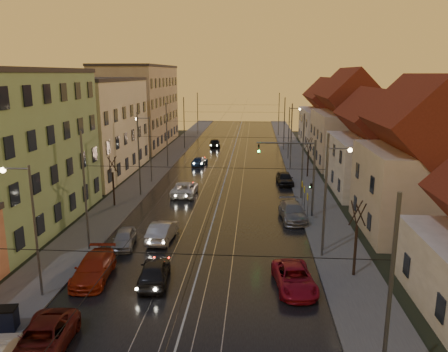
% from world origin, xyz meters
% --- Properties ---
extents(ground, '(160.00, 160.00, 0.00)m').
position_xyz_m(ground, '(0.00, 0.00, 0.00)').
color(ground, black).
rests_on(ground, ground).
extents(road, '(16.00, 120.00, 0.04)m').
position_xyz_m(road, '(0.00, 40.00, 0.02)').
color(road, black).
rests_on(road, ground).
extents(sidewalk_left, '(4.00, 120.00, 0.15)m').
position_xyz_m(sidewalk_left, '(-10.00, 40.00, 0.07)').
color(sidewalk_left, '#4C4C4C').
rests_on(sidewalk_left, ground).
extents(sidewalk_right, '(4.00, 120.00, 0.15)m').
position_xyz_m(sidewalk_right, '(10.00, 40.00, 0.07)').
color(sidewalk_right, '#4C4C4C').
rests_on(sidewalk_right, ground).
extents(tram_rail_0, '(0.06, 120.00, 0.03)m').
position_xyz_m(tram_rail_0, '(-2.20, 40.00, 0.06)').
color(tram_rail_0, gray).
rests_on(tram_rail_0, road).
extents(tram_rail_1, '(0.06, 120.00, 0.03)m').
position_xyz_m(tram_rail_1, '(-0.77, 40.00, 0.06)').
color(tram_rail_1, gray).
rests_on(tram_rail_1, road).
extents(tram_rail_2, '(0.06, 120.00, 0.03)m').
position_xyz_m(tram_rail_2, '(0.77, 40.00, 0.06)').
color(tram_rail_2, gray).
rests_on(tram_rail_2, road).
extents(tram_rail_3, '(0.06, 120.00, 0.03)m').
position_xyz_m(tram_rail_3, '(2.20, 40.00, 0.06)').
color(tram_rail_3, gray).
rests_on(tram_rail_3, road).
extents(apartment_left_1, '(10.00, 18.00, 13.00)m').
position_xyz_m(apartment_left_1, '(-17.50, 14.00, 6.50)').
color(apartment_left_1, '#72915C').
rests_on(apartment_left_1, ground).
extents(apartment_left_2, '(10.00, 20.00, 12.00)m').
position_xyz_m(apartment_left_2, '(-17.50, 34.00, 6.00)').
color(apartment_left_2, beige).
rests_on(apartment_left_2, ground).
extents(apartment_left_3, '(10.00, 24.00, 14.00)m').
position_xyz_m(apartment_left_3, '(-17.50, 58.00, 7.00)').
color(apartment_left_3, '#957E60').
rests_on(apartment_left_3, ground).
extents(house_right_1, '(8.67, 10.20, 10.80)m').
position_xyz_m(house_right_1, '(17.00, 15.00, 5.45)').
color(house_right_1, '#BAAC8F').
rests_on(house_right_1, ground).
extents(house_right_2, '(9.18, 12.24, 9.20)m').
position_xyz_m(house_right_2, '(17.00, 28.00, 4.64)').
color(house_right_2, beige).
rests_on(house_right_2, ground).
extents(house_right_3, '(9.18, 14.28, 11.50)m').
position_xyz_m(house_right_3, '(17.00, 43.00, 5.80)').
color(house_right_3, '#BAAC8F').
rests_on(house_right_3, ground).
extents(house_right_4, '(9.18, 16.32, 10.00)m').
position_xyz_m(house_right_4, '(17.00, 61.00, 5.05)').
color(house_right_4, beige).
rests_on(house_right_4, ground).
extents(catenary_pole_r_0, '(0.16, 0.16, 9.00)m').
position_xyz_m(catenary_pole_r_0, '(8.60, -6.00, 4.50)').
color(catenary_pole_r_0, '#595B60').
rests_on(catenary_pole_r_0, ground).
extents(catenary_pole_l_1, '(0.16, 0.16, 9.00)m').
position_xyz_m(catenary_pole_l_1, '(-8.60, 9.00, 4.50)').
color(catenary_pole_l_1, '#595B60').
rests_on(catenary_pole_l_1, ground).
extents(catenary_pole_r_1, '(0.16, 0.16, 9.00)m').
position_xyz_m(catenary_pole_r_1, '(8.60, 9.00, 4.50)').
color(catenary_pole_r_1, '#595B60').
rests_on(catenary_pole_r_1, ground).
extents(catenary_pole_l_2, '(0.16, 0.16, 9.00)m').
position_xyz_m(catenary_pole_l_2, '(-8.60, 24.00, 4.50)').
color(catenary_pole_l_2, '#595B60').
rests_on(catenary_pole_l_2, ground).
extents(catenary_pole_r_2, '(0.16, 0.16, 9.00)m').
position_xyz_m(catenary_pole_r_2, '(8.60, 24.00, 4.50)').
color(catenary_pole_r_2, '#595B60').
rests_on(catenary_pole_r_2, ground).
extents(catenary_pole_l_3, '(0.16, 0.16, 9.00)m').
position_xyz_m(catenary_pole_l_3, '(-8.60, 39.00, 4.50)').
color(catenary_pole_l_3, '#595B60').
rests_on(catenary_pole_l_3, ground).
extents(catenary_pole_r_3, '(0.16, 0.16, 9.00)m').
position_xyz_m(catenary_pole_r_3, '(8.60, 39.00, 4.50)').
color(catenary_pole_r_3, '#595B60').
rests_on(catenary_pole_r_3, ground).
extents(catenary_pole_l_4, '(0.16, 0.16, 9.00)m').
position_xyz_m(catenary_pole_l_4, '(-8.60, 54.00, 4.50)').
color(catenary_pole_l_4, '#595B60').
rests_on(catenary_pole_l_4, ground).
extents(catenary_pole_r_4, '(0.16, 0.16, 9.00)m').
position_xyz_m(catenary_pole_r_4, '(8.60, 54.00, 4.50)').
color(catenary_pole_r_4, '#595B60').
rests_on(catenary_pole_r_4, ground).
extents(catenary_pole_l_5, '(0.16, 0.16, 9.00)m').
position_xyz_m(catenary_pole_l_5, '(-8.60, 72.00, 4.50)').
color(catenary_pole_l_5, '#595B60').
rests_on(catenary_pole_l_5, ground).
extents(catenary_pole_r_5, '(0.16, 0.16, 9.00)m').
position_xyz_m(catenary_pole_r_5, '(8.60, 72.00, 4.50)').
color(catenary_pole_r_5, '#595B60').
rests_on(catenary_pole_r_5, ground).
extents(street_lamp_0, '(1.75, 0.32, 8.00)m').
position_xyz_m(street_lamp_0, '(-9.10, 2.00, 4.89)').
color(street_lamp_0, '#595B60').
rests_on(street_lamp_0, ground).
extents(street_lamp_1, '(1.75, 0.32, 8.00)m').
position_xyz_m(street_lamp_1, '(9.10, 10.00, 4.89)').
color(street_lamp_1, '#595B60').
rests_on(street_lamp_1, ground).
extents(street_lamp_2, '(1.75, 0.32, 8.00)m').
position_xyz_m(street_lamp_2, '(-9.10, 30.00, 4.89)').
color(street_lamp_2, '#595B60').
rests_on(street_lamp_2, ground).
extents(street_lamp_3, '(1.75, 0.32, 8.00)m').
position_xyz_m(street_lamp_3, '(9.10, 46.00, 4.89)').
color(street_lamp_3, '#595B60').
rests_on(street_lamp_3, ground).
extents(traffic_light_mast, '(5.30, 0.32, 7.20)m').
position_xyz_m(traffic_light_mast, '(7.99, 18.00, 4.60)').
color(traffic_light_mast, '#595B60').
rests_on(traffic_light_mast, ground).
extents(bare_tree_0, '(1.09, 1.09, 5.11)m').
position_xyz_m(bare_tree_0, '(-10.20, 20.00, 2.49)').
color(bare_tree_0, black).
rests_on(bare_tree_0, ground).
extents(bare_tree_1, '(1.09, 1.09, 5.11)m').
position_xyz_m(bare_tree_1, '(10.20, 6.00, 2.49)').
color(bare_tree_1, black).
rests_on(bare_tree_1, ground).
extents(bare_tree_2, '(1.09, 1.09, 5.11)m').
position_xyz_m(bare_tree_2, '(10.40, 34.00, 2.49)').
color(bare_tree_2, black).
rests_on(bare_tree_2, ground).
extents(driving_car_0, '(2.24, 4.61, 1.52)m').
position_xyz_m(driving_car_0, '(-2.57, 4.30, 0.76)').
color(driving_car_0, black).
rests_on(driving_car_0, ground).
extents(driving_car_1, '(1.87, 4.73, 1.53)m').
position_xyz_m(driving_car_1, '(-3.55, 11.49, 0.77)').
color(driving_car_1, '#9E9EA3').
rests_on(driving_car_1, ground).
extents(driving_car_2, '(2.52, 5.40, 1.50)m').
position_xyz_m(driving_car_2, '(-3.86, 24.62, 0.75)').
color(driving_car_2, beige).
rests_on(driving_car_2, ground).
extents(driving_car_3, '(2.21, 4.45, 1.24)m').
position_xyz_m(driving_car_3, '(-4.26, 40.56, 0.62)').
color(driving_car_3, navy).
rests_on(driving_car_3, ground).
extents(driving_car_4, '(2.30, 4.73, 1.56)m').
position_xyz_m(driving_car_4, '(-3.48, 56.61, 0.78)').
color(driving_car_4, black).
rests_on(driving_car_4, ground).
extents(parked_left_1, '(2.75, 5.22, 1.40)m').
position_xyz_m(parked_left_1, '(-6.21, -3.14, 0.70)').
color(parked_left_1, '#5B130F').
rests_on(parked_left_1, ground).
extents(parked_left_2, '(2.52, 5.30, 1.49)m').
position_xyz_m(parked_left_2, '(-6.57, 4.52, 0.75)').
color(parked_left_2, '#9F260F').
rests_on(parked_left_2, ground).
extents(parked_left_3, '(2.04, 4.03, 1.31)m').
position_xyz_m(parked_left_3, '(-6.20, 9.95, 0.66)').
color(parked_left_3, '#9A9B9F').
rests_on(parked_left_3, ground).
extents(parked_right_0, '(2.80, 5.13, 1.36)m').
position_xyz_m(parked_right_0, '(6.20, 4.15, 0.68)').
color(parked_right_0, maroon).
rests_on(parked_right_0, ground).
extents(parked_right_1, '(2.59, 5.43, 1.53)m').
position_xyz_m(parked_right_1, '(7.17, 17.21, 0.76)').
color(parked_right_1, gray).
rests_on(parked_right_1, ground).
extents(parked_right_2, '(2.14, 4.53, 1.50)m').
position_xyz_m(parked_right_2, '(7.28, 30.18, 0.75)').
color(parked_right_2, black).
rests_on(parked_right_2, ground).
extents(dumpster, '(1.32, 0.99, 1.10)m').
position_xyz_m(dumpster, '(-8.98, -1.58, 0.70)').
color(dumpster, black).
rests_on(dumpster, sidewalk_left).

